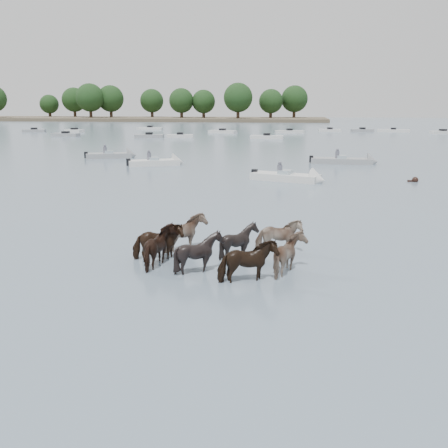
# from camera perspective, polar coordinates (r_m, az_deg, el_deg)

# --- Properties ---
(ground) EXTENTS (400.00, 400.00, 0.00)m
(ground) POSITION_cam_1_polar(r_m,az_deg,el_deg) (16.12, 5.63, -5.09)
(ground) COLOR #4E5F70
(ground) RESTS_ON ground
(shoreline) EXTENTS (160.00, 30.00, 1.00)m
(shoreline) POSITION_cam_1_polar(r_m,az_deg,el_deg) (179.79, -15.23, 11.55)
(shoreline) COLOR #4C4233
(shoreline) RESTS_ON ground
(pony_herd) EXTENTS (6.08, 4.60, 1.48)m
(pony_herd) POSITION_cam_1_polar(r_m,az_deg,el_deg) (16.40, -0.90, -2.71)
(pony_herd) COLOR black
(pony_herd) RESTS_ON ground
(swimming_pony) EXTENTS (0.72, 0.44, 0.44)m
(swimming_pony) POSITION_cam_1_polar(r_m,az_deg,el_deg) (36.52, 20.95, 4.69)
(swimming_pony) COLOR black
(swimming_pony) RESTS_ON ground
(motorboat_a) EXTENTS (5.02, 3.45, 1.92)m
(motorboat_a) POSITION_cam_1_polar(r_m,az_deg,el_deg) (44.05, -7.11, 7.00)
(motorboat_a) COLOR silver
(motorboat_a) RESTS_ON ground
(motorboat_b) EXTENTS (5.39, 3.26, 1.92)m
(motorboat_b) POSITION_cam_1_polar(r_m,az_deg,el_deg) (34.66, 8.20, 5.23)
(motorboat_b) COLOR silver
(motorboat_b) RESTS_ON ground
(motorboat_c) EXTENTS (6.03, 1.93, 1.92)m
(motorboat_c) POSITION_cam_1_polar(r_m,az_deg,el_deg) (46.18, 14.29, 6.98)
(motorboat_c) COLOR gray
(motorboat_c) RESTS_ON ground
(motorboat_f) EXTENTS (5.11, 3.29, 1.92)m
(motorboat_f) POSITION_cam_1_polar(r_m,az_deg,el_deg) (51.05, -12.19, 7.68)
(motorboat_f) COLOR gray
(motorboat_f) RESTS_ON ground
(distant_flotilla) EXTENTS (106.60, 27.27, 0.93)m
(distant_flotilla) POSITION_cam_1_polar(r_m,az_deg,el_deg) (91.33, 8.99, 10.27)
(distant_flotilla) COLOR gray
(distant_flotilla) RESTS_ON ground
(treeline) EXTENTS (147.89, 24.03, 12.07)m
(treeline) POSITION_cam_1_polar(r_m,az_deg,el_deg) (179.24, -14.80, 13.58)
(treeline) COLOR #382619
(treeline) RESTS_ON ground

